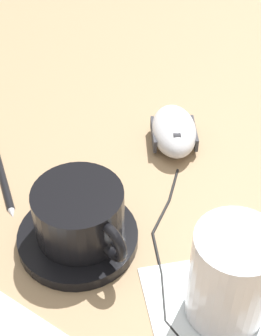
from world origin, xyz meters
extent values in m
plane|color=#9E7F5B|center=(0.00, 0.00, 0.00)|extent=(3.00, 3.00, 0.00)
cylinder|color=black|center=(-0.02, 0.02, 0.01)|extent=(0.12, 0.12, 0.01)
cylinder|color=black|center=(-0.02, 0.02, 0.04)|extent=(0.09, 0.09, 0.06)
torus|color=black|center=(-0.06, -0.01, 0.04)|extent=(0.04, 0.03, 0.04)
ellipsoid|color=silver|center=(0.13, -0.10, 0.02)|extent=(0.10, 0.06, 0.04)
cylinder|color=#38383D|center=(0.11, -0.10, 0.03)|extent=(0.01, 0.01, 0.01)
cube|color=#38383D|center=(0.13, -0.12, 0.01)|extent=(0.05, 0.00, 0.02)
cube|color=#38383D|center=(0.13, -0.07, 0.01)|extent=(0.05, 0.00, 0.02)
cylinder|color=black|center=(0.06, -0.09, 0.00)|extent=(0.05, 0.02, 0.00)
cylinder|color=black|center=(0.01, -0.07, 0.00)|extent=(0.05, 0.03, 0.00)
cylinder|color=black|center=(-0.04, -0.06, 0.00)|extent=(0.05, 0.01, 0.00)
cylinder|color=black|center=(-0.09, -0.06, 0.00)|extent=(0.05, 0.00, 0.00)
sphere|color=black|center=(0.08, -0.10, 0.00)|extent=(0.00, 0.00, 0.00)
sphere|color=black|center=(0.03, -0.08, 0.00)|extent=(0.00, 0.00, 0.00)
sphere|color=black|center=(-0.02, -0.06, 0.00)|extent=(0.00, 0.00, 0.00)
sphere|color=black|center=(-0.07, -0.06, 0.00)|extent=(0.00, 0.00, 0.00)
sphere|color=black|center=(-0.12, -0.06, 0.00)|extent=(0.00, 0.00, 0.00)
cube|color=white|center=(-0.11, -0.11, 0.00)|extent=(0.14, 0.14, 0.00)
cylinder|color=silver|center=(-0.11, -0.12, 0.05)|extent=(0.07, 0.07, 0.10)
cylinder|color=black|center=(0.09, 0.12, 0.00)|extent=(0.14, 0.05, 0.01)
cone|color=silver|center=(0.02, 0.10, 0.00)|extent=(0.01, 0.01, 0.01)
camera|label=1|loc=(-0.37, -0.02, 0.42)|focal=55.00mm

